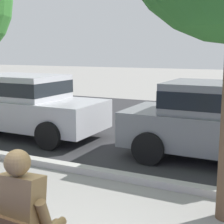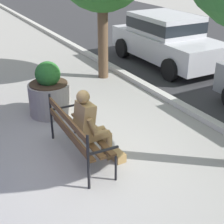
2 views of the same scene
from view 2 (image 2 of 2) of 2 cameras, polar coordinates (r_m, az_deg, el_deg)
ground_plane at (r=6.03m, az=-3.83°, el=-8.52°), size 80.00×80.00×0.00m
curb_stone at (r=7.52m, az=16.45°, el=-1.70°), size 60.00×0.20×0.12m
park_bench at (r=5.90m, az=-6.04°, el=-3.26°), size 1.82×0.59×0.95m
bronze_statue_seated at (r=5.73m, az=-3.23°, el=-2.63°), size 0.62×0.78×1.37m
concrete_planter at (r=7.68m, az=-10.47°, el=3.08°), size 0.92×0.92×1.22m
parked_car_silver at (r=11.19m, az=9.06°, el=12.19°), size 4.12×1.95×1.56m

